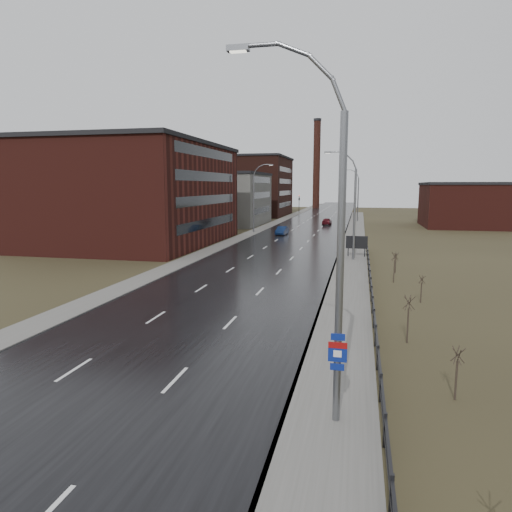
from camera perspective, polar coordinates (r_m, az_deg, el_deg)
The scene contains 25 objects.
ground at distance 17.27m, azimuth -23.01°, elevation -18.81°, with size 320.00×320.00×0.00m, color #2D2819.
road at distance 73.27m, azimuth 5.45°, elevation 2.62°, with size 14.00×300.00×0.06m, color black.
sidewalk_right at distance 47.88m, azimuth 11.78°, elevation -0.70°, with size 3.20×180.00×0.18m, color #595651.
curb_right at distance 47.93m, azimuth 9.97°, elevation -0.64°, with size 0.16×180.00×0.18m, color slate.
sidewalk_left at distance 74.76m, azimuth -0.80°, elevation 2.80°, with size 2.40×260.00×0.12m, color #595651.
warehouse_near at distance 64.81m, azimuth -15.20°, elevation 7.53°, with size 22.44×28.56×13.50m.
warehouse_mid at distance 94.34m, azimuth -4.03°, elevation 7.18°, with size 16.32×20.40×10.50m.
warehouse_far at distance 124.53m, azimuth -2.23°, elevation 8.72°, with size 26.52×24.48×15.50m.
building_right at distance 96.62m, azimuth 25.50°, elevation 5.80°, with size 18.36×16.32×8.50m.
smokestack at distance 163.16m, azimuth 7.59°, elevation 11.38°, with size 2.70×2.70×30.70m.
streetlight_main at distance 14.38m, azimuth 9.25°, elevation 1.71°, with size 3.91×0.29×12.11m.
streetlight_right_mid at distance 48.30m, azimuth 11.90°, elevation 6.24°, with size 3.36×0.28×11.35m.
streetlight_left at distance 76.21m, azimuth -0.08°, elevation 7.27°, with size 3.36×0.28×11.35m.
streetlight_right_far at distance 102.28m, azimuth 12.48°, elevation 7.44°, with size 3.36×0.28×11.35m.
guardrail at distance 31.39m, azimuth 14.29°, elevation -4.57°, with size 0.10×53.05×1.10m.
shrub_b at distance 18.67m, azimuth 23.79°, elevation -13.13°, with size 0.48×0.51×2.02m.
shrub_c at distance 24.12m, azimuth 18.48°, elevation -7.35°, with size 0.58×0.61×2.43m.
shrub_d at distance 32.64m, azimuth 19.97°, elevation -3.82°, with size 0.45×0.47×1.87m.
shrub_e at distance 38.67m, azimuth 16.90°, elevation -1.24°, with size 0.60×0.63×2.52m.
shrub_f at distance 42.93m, azimuth 17.06°, elevation -0.79°, with size 0.44×0.46×1.82m.
billboard at distance 50.76m, azimuth 12.48°, elevation 1.60°, with size 2.32×0.17×2.43m.
traffic_light_left at distance 133.43m, azimuth 5.42°, elevation 7.33°, with size 0.58×2.73×5.30m.
traffic_light_right at distance 132.30m, azimuth 12.36°, elevation 7.16°, with size 0.58×2.73×5.30m.
car_near at distance 73.10m, azimuth 3.26°, elevation 3.14°, with size 1.44×4.12×1.36m, color #0D1D44.
car_far at distance 93.02m, azimuth 8.85°, elevation 4.27°, with size 1.68×4.19×1.43m, color #4D0C14.
Camera 1 is at (9.35, -12.26, 7.79)m, focal length 32.00 mm.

